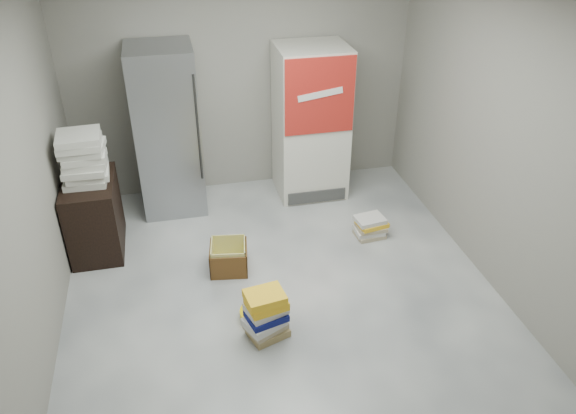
# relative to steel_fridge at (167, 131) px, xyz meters

# --- Properties ---
(ground) EXTENTS (5.00, 5.00, 0.00)m
(ground) POSITION_rel_steel_fridge_xyz_m (0.90, -2.13, -0.95)
(ground) COLOR silver
(ground) RESTS_ON ground
(room_shell) EXTENTS (4.04, 5.04, 2.82)m
(room_shell) POSITION_rel_steel_fridge_xyz_m (0.90, -2.13, 0.85)
(room_shell) COLOR gray
(room_shell) RESTS_ON ground
(steel_fridge) EXTENTS (0.70, 0.72, 1.90)m
(steel_fridge) POSITION_rel_steel_fridge_xyz_m (0.00, 0.00, 0.00)
(steel_fridge) COLOR #ABADB3
(steel_fridge) RESTS_ON ground
(coke_cooler) EXTENTS (0.80, 0.73, 1.80)m
(coke_cooler) POSITION_rel_steel_fridge_xyz_m (1.65, -0.01, -0.05)
(coke_cooler) COLOR silver
(coke_cooler) RESTS_ON ground
(wood_shelf) EXTENTS (0.50, 0.80, 0.80)m
(wood_shelf) POSITION_rel_steel_fridge_xyz_m (-0.83, -0.73, -0.55)
(wood_shelf) COLOR black
(wood_shelf) RESTS_ON ground
(supply_box_stack) EXTENTS (0.44, 0.44, 0.52)m
(supply_box_stack) POSITION_rel_steel_fridge_xyz_m (-0.82, -0.73, 0.11)
(supply_box_stack) COLOR silver
(supply_box_stack) RESTS_ON wood_shelf
(phonebook_stack_main) EXTENTS (0.42, 0.39, 0.47)m
(phonebook_stack_main) POSITION_rel_steel_fridge_xyz_m (0.64, -2.40, -0.71)
(phonebook_stack_main) COLOR #988252
(phonebook_stack_main) RESTS_ON ground
(phonebook_stack_side) EXTENTS (0.36, 0.29, 0.23)m
(phonebook_stack_side) POSITION_rel_steel_fridge_xyz_m (2.04, -1.15, -0.83)
(phonebook_stack_side) COLOR tan
(phonebook_stack_side) RESTS_ON ground
(cardboard_box) EXTENTS (0.42, 0.42, 0.30)m
(cardboard_box) POSITION_rel_steel_fridge_xyz_m (0.46, -1.39, -0.83)
(cardboard_box) COLOR gold
(cardboard_box) RESTS_ON ground
(bucket_lid) EXTENTS (0.41, 0.41, 0.09)m
(bucket_lid) POSITION_rel_steel_fridge_xyz_m (0.62, -2.17, -0.91)
(bucket_lid) COLOR yellow
(bucket_lid) RESTS_ON ground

